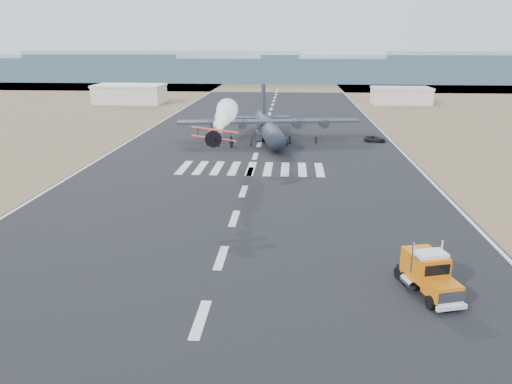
# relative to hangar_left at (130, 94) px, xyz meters

# --- Properties ---
(ground) EXTENTS (500.00, 500.00, 0.00)m
(ground) POSITION_rel_hangar_left_xyz_m (52.00, -145.00, -3.41)
(ground) COLOR black
(ground) RESTS_ON ground
(scrub_far) EXTENTS (500.00, 80.00, 0.00)m
(scrub_far) POSITION_rel_hangar_left_xyz_m (52.00, 85.00, -3.41)
(scrub_far) COLOR brown
(scrub_far) RESTS_ON ground
(runway_markings) EXTENTS (60.00, 260.00, 0.01)m
(runway_markings) POSITION_rel_hangar_left_xyz_m (52.00, -85.00, -3.40)
(runway_markings) COLOR silver
(runway_markings) RESTS_ON ground
(ridge_seg_b) EXTENTS (150.00, 50.00, 15.00)m
(ridge_seg_b) POSITION_rel_hangar_left_xyz_m (-78.00, 115.00, 4.09)
(ridge_seg_b) COLOR #859CA9
(ridge_seg_b) RESTS_ON ground
(ridge_seg_c) EXTENTS (150.00, 50.00, 17.00)m
(ridge_seg_c) POSITION_rel_hangar_left_xyz_m (-13.00, 115.00, 5.09)
(ridge_seg_c) COLOR #859CA9
(ridge_seg_c) RESTS_ON ground
(ridge_seg_d) EXTENTS (150.00, 50.00, 13.00)m
(ridge_seg_d) POSITION_rel_hangar_left_xyz_m (52.00, 115.00, 3.09)
(ridge_seg_d) COLOR #859CA9
(ridge_seg_d) RESTS_ON ground
(ridge_seg_e) EXTENTS (150.00, 50.00, 15.00)m
(ridge_seg_e) POSITION_rel_hangar_left_xyz_m (117.00, 115.00, 4.09)
(ridge_seg_e) COLOR #859CA9
(ridge_seg_e) RESTS_ON ground
(hangar_left) EXTENTS (24.50, 14.50, 6.70)m
(hangar_left) POSITION_rel_hangar_left_xyz_m (0.00, 0.00, 0.00)
(hangar_left) COLOR #BDB6A8
(hangar_left) RESTS_ON ground
(hangar_right) EXTENTS (20.50, 12.50, 5.90)m
(hangar_right) POSITION_rel_hangar_left_xyz_m (98.00, 5.00, -0.40)
(hangar_right) COLOR #BDB6A8
(hangar_right) RESTS_ON ground
(semi_truck) EXTENTS (4.74, 8.82, 3.88)m
(semi_truck) POSITION_rel_hangar_left_xyz_m (71.28, -138.98, -1.50)
(semi_truck) COLOR black
(semi_truck) RESTS_ON ground
(aerobatic_biplane) EXTENTS (6.31, 5.66, 2.78)m
(aerobatic_biplane) POSITION_rel_hangar_left_xyz_m (48.53, -113.66, 5.87)
(aerobatic_biplane) COLOR red
(smoke_trail) EXTENTS (3.97, 24.29, 3.97)m
(smoke_trail) POSITION_rel_hangar_left_xyz_m (47.52, -93.28, 6.03)
(smoke_trail) COLOR white
(transport_aircraft) EXTENTS (40.51, 33.22, 11.70)m
(transport_aircraft) POSITION_rel_hangar_left_xyz_m (53.66, -67.81, -0.39)
(transport_aircraft) COLOR #1D222C
(transport_aircraft) RESTS_ON ground
(support_vehicle) EXTENTS (5.08, 2.70, 1.36)m
(support_vehicle) POSITION_rel_hangar_left_xyz_m (77.53, -68.38, -2.73)
(support_vehicle) COLOR black
(support_vehicle) RESTS_ON ground
(crew_a) EXTENTS (0.89, 0.89, 1.90)m
(crew_a) POSITION_rel_hangar_left_xyz_m (50.51, -76.08, -2.46)
(crew_a) COLOR black
(crew_a) RESTS_ON ground
(crew_b) EXTENTS (0.88, 0.85, 1.55)m
(crew_b) POSITION_rel_hangar_left_xyz_m (64.27, -72.05, -2.63)
(crew_b) COLOR black
(crew_b) RESTS_ON ground
(crew_c) EXTENTS (1.15, 1.09, 1.68)m
(crew_c) POSITION_rel_hangar_left_xyz_m (55.91, -76.98, -2.57)
(crew_c) COLOR black
(crew_c) RESTS_ON ground
(crew_d) EXTENTS (1.18, 1.07, 1.81)m
(crew_d) POSITION_rel_hangar_left_xyz_m (46.47, -76.04, -2.50)
(crew_d) COLOR black
(crew_d) RESTS_ON ground
(crew_e) EXTENTS (1.01, 0.94, 1.76)m
(crew_e) POSITION_rel_hangar_left_xyz_m (58.63, -71.92, -2.53)
(crew_e) COLOR black
(crew_e) RESTS_ON ground
(crew_f) EXTENTS (1.26, 1.66, 1.74)m
(crew_f) POSITION_rel_hangar_left_xyz_m (46.32, -77.32, -2.54)
(crew_f) COLOR black
(crew_f) RESTS_ON ground
(crew_g) EXTENTS (0.58, 0.67, 1.64)m
(crew_g) POSITION_rel_hangar_left_xyz_m (58.15, -75.55, -2.59)
(crew_g) COLOR black
(crew_g) RESTS_ON ground
(crew_h) EXTENTS (1.04, 0.97, 1.83)m
(crew_h) POSITION_rel_hangar_left_xyz_m (46.01, -74.20, -2.49)
(crew_h) COLOR black
(crew_h) RESTS_ON ground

